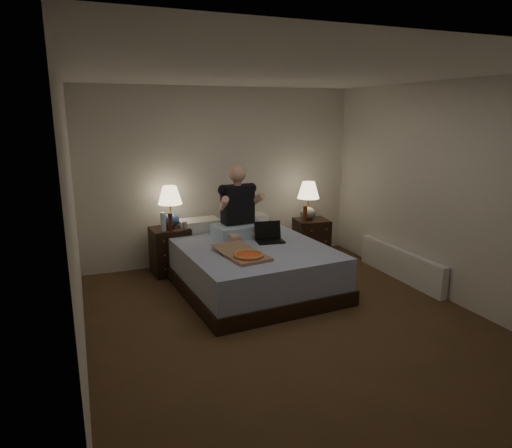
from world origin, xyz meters
name	(u,v)px	position (x,y,z in m)	size (l,w,h in m)	color
floor	(287,321)	(0.00, 0.00, 0.00)	(4.00, 4.50, 0.00)	brown
ceiling	(292,73)	(0.00, 0.00, 2.50)	(4.00, 4.50, 0.00)	white
wall_back	(222,177)	(0.00, 2.25, 1.25)	(4.00, 2.50, 0.00)	white
wall_front	(467,279)	(0.00, -2.25, 1.25)	(4.00, 2.50, 0.00)	white
wall_left	(73,222)	(-2.00, 0.00, 1.25)	(4.50, 2.50, 0.00)	white
wall_right	(446,192)	(2.00, 0.00, 1.25)	(4.50, 2.50, 0.00)	white
bed	(248,264)	(-0.02, 1.12, 0.28)	(1.67, 2.23, 0.56)	#566AAD
nightstand_left	(170,251)	(-0.84, 1.94, 0.32)	(0.49, 0.44, 0.64)	black
nightstand_right	(311,239)	(1.24, 1.78, 0.30)	(0.47, 0.42, 0.61)	black
lamp_left	(170,207)	(-0.81, 1.98, 0.92)	(0.32, 0.32, 0.56)	#274492
lamp_right	(308,201)	(1.18, 1.81, 0.89)	(0.32, 0.32, 0.56)	gray
water_bottle	(163,222)	(-0.94, 1.81, 0.76)	(0.07, 0.07, 0.25)	white
soda_can	(185,225)	(-0.66, 1.81, 0.69)	(0.07, 0.07, 0.10)	#A4A39F
beer_bottle_left	(170,222)	(-0.85, 1.81, 0.75)	(0.06, 0.06, 0.23)	#59230C
beer_bottle_right	(305,214)	(1.08, 1.71, 0.72)	(0.06, 0.06, 0.23)	#58230C
person	(239,202)	(-0.01, 1.47, 1.02)	(0.66, 0.52, 0.93)	black
laptop	(270,233)	(0.26, 1.06, 0.68)	(0.34, 0.28, 0.24)	black
pizza_box	(249,256)	(-0.24, 0.50, 0.60)	(0.40, 0.76, 0.08)	#A48062
radiator	(400,264)	(1.93, 0.60, 0.20)	(0.10, 1.60, 0.40)	white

